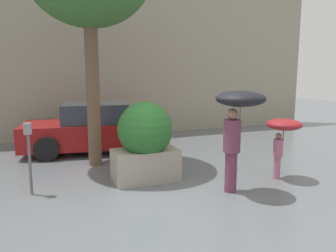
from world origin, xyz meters
TOP-DOWN VIEW (x-y plane):
  - ground_plane at (0.00, 0.00)m, footprint 40.00×40.00m
  - building_facade at (0.00, 6.50)m, footprint 18.00×0.30m
  - planter_box at (0.31, 1.28)m, footprint 1.32×1.12m
  - person_adult at (1.62, -0.03)m, footprint 0.88×0.88m
  - person_child at (2.94, 0.29)m, footprint 0.72×0.72m
  - parked_car_near at (-0.18, 4.29)m, footprint 4.15×2.42m
  - parking_meter at (-1.88, 1.29)m, footprint 0.14×0.14m

SIDE VIEW (x-z plane):
  - ground_plane at x=0.00m, z-range 0.00..0.00m
  - parked_car_near at x=-0.18m, z-range -0.06..1.30m
  - planter_box at x=0.31m, z-range 0.03..1.66m
  - parking_meter at x=-1.88m, z-range 0.29..1.61m
  - person_child at x=2.94m, z-range 0.41..1.68m
  - person_adult at x=1.62m, z-range 0.51..2.40m
  - building_facade at x=0.00m, z-range 0.00..6.00m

